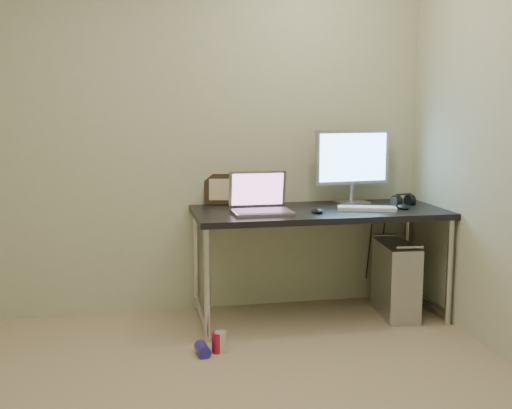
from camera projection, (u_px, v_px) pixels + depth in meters
The scene contains 16 objects.
wall_back at pixel (177, 133), 4.40m from camera, with size 3.50×0.02×2.50m, color beige.
desk at pixel (319, 220), 4.30m from camera, with size 1.67×0.73×0.75m.
tower_computer at pixel (396, 279), 4.42m from camera, with size 0.26×0.50×0.54m.
cable_a at pixel (369, 247), 4.75m from camera, with size 0.01×0.01×0.70m, color black.
cable_b at pixel (382, 250), 4.75m from camera, with size 0.01×0.01×0.72m, color black.
can_red at pixel (217, 343), 3.76m from camera, with size 0.07×0.07×0.12m, color #BA1537.
can_white at pixel (220, 342), 3.76m from camera, with size 0.07×0.07×0.13m, color silver.
can_blue at pixel (203, 349), 3.72m from camera, with size 0.07×0.07×0.13m, color #2D24A1.
laptop at pixel (260, 203), 4.16m from camera, with size 0.38×0.31×0.26m.
monitor at pixel (352, 161), 4.51m from camera, with size 0.56×0.19×0.52m.
keyboard at pixel (367, 209), 4.25m from camera, with size 0.38×0.12×0.02m, color silver.
mouse_right at pixel (403, 206), 4.31m from camera, with size 0.08×0.12×0.04m, color black.
mouse_left at pixel (317, 210), 4.15m from camera, with size 0.07×0.11×0.04m, color black.
headphones at pixel (403, 201), 4.47m from camera, with size 0.17×0.10×0.10m.
picture_frame at pixel (223, 189), 4.49m from camera, with size 0.27×0.03×0.21m, color black.
webcam at pixel (248, 193), 4.49m from camera, with size 0.04×0.03×0.11m.
Camera 1 is at (-0.33, -2.69, 1.43)m, focal length 45.00 mm.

